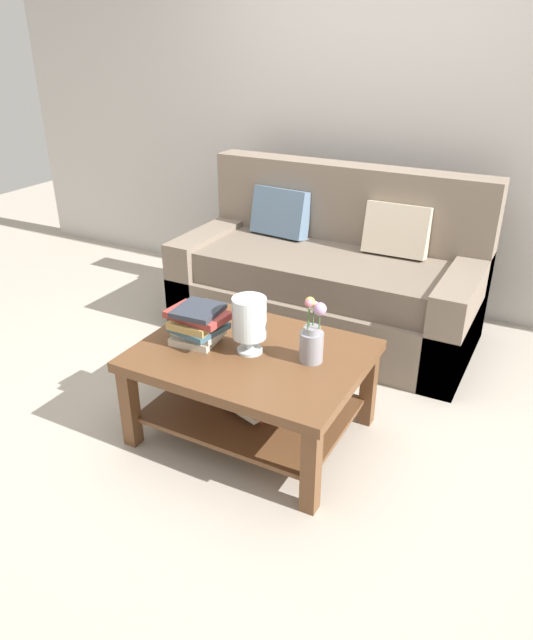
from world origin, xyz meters
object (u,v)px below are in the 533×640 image
Objects in this scene: couch at (329,279)px; book_stack_main at (197,324)px; coffee_table at (252,375)px; glass_hurricane_vase at (249,320)px; flower_pitcher at (312,338)px.

couch reaches higher than book_stack_main.
couch reaches higher than coffee_table.
book_stack_main is at bearing -96.77° from couch.
couch is 6.94× the size of glass_hurricane_vase.
glass_hurricane_vase is at bearing -84.71° from couch.
book_stack_main is (-0.28, -0.04, 0.24)m from coffee_table.
flower_pitcher is at bearing 11.51° from glass_hurricane_vase.
couch is at bearing 83.23° from book_stack_main.
book_stack_main is at bearing -170.74° from coffee_table.
couch is 1.26m from coffee_table.
couch reaches higher than flower_pitcher.
couch is 1.29m from glass_hurricane_vase.
coffee_table is 0.30m from glass_hurricane_vase.
flower_pitcher reaches higher than coffee_table.
coffee_table is at bearing -169.54° from flower_pitcher.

